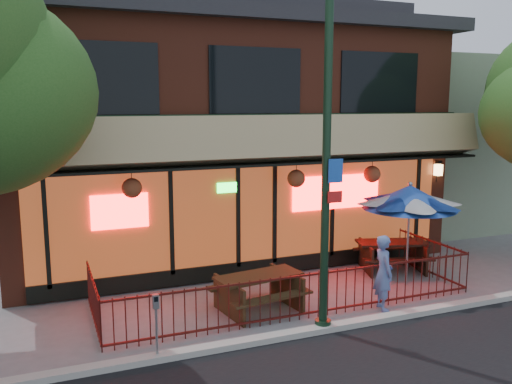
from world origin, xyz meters
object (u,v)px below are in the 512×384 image
Objects in this scene: picnic_table_left at (259,287)px; patio_umbrella at (410,197)px; street_light at (326,173)px; picnic_table_right at (392,251)px; parking_meter_near at (156,316)px; pedestrian at (383,273)px.

picnic_table_left is 4.38m from patio_umbrella.
patio_umbrella is (3.24, 1.63, -0.95)m from street_light.
picnic_table_right is 7.48m from parking_meter_near.
picnic_table_right is at bearing 22.01° from parking_meter_near.
picnic_table_right is 2.04m from patio_umbrella.
picnic_table_right is 2.94m from pedestrian.
picnic_table_right is 1.32× the size of pedestrian.
picnic_table_right is at bearing 37.15° from street_light.
patio_umbrella is 1.56× the size of pedestrian.
street_light is 3.75m from patio_umbrella.
picnic_table_left is 0.80× the size of patio_umbrella.
street_light reaches higher than pedestrian.
picnic_table_left is at bearing 30.66° from parking_meter_near.
picnic_table_right is (4.40, 1.30, -0.01)m from picnic_table_left.
patio_umbrella is 2.34m from pedestrian.
patio_umbrella is at bearing 2.90° from picnic_table_left.
patio_umbrella reaches higher than parking_meter_near.
patio_umbrella is (4.04, 0.20, 1.68)m from picnic_table_left.
street_light is 3.19× the size of picnic_table_right.
parking_meter_near is (-6.57, -1.71, -1.38)m from patio_umbrella.
pedestrian is 5.10m from parking_meter_near.
parking_meter_near is (-5.07, -0.55, -0.01)m from pedestrian.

